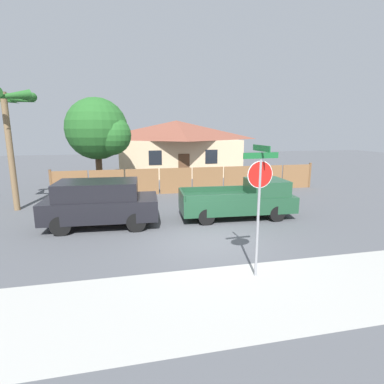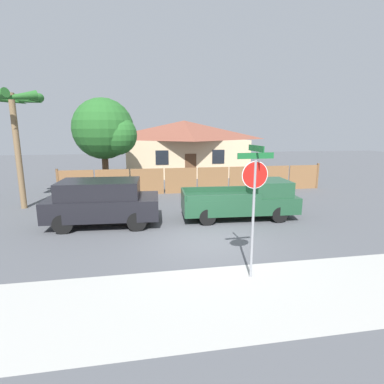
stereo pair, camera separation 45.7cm
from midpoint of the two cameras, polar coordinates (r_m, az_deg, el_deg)
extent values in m
plane|color=#4C4F54|center=(10.73, 4.36, -9.41)|extent=(80.00, 80.00, 0.00)
cube|color=#A3A39E|center=(7.64, 11.34, -18.95)|extent=(36.00, 3.20, 0.01)
cube|color=brown|center=(18.56, -20.47, 1.50)|extent=(1.96, 0.06, 1.57)
cube|color=brown|center=(18.29, -14.18, 1.75)|extent=(1.96, 0.06, 1.57)
cube|color=brown|center=(18.24, -7.78, 1.98)|extent=(1.96, 0.06, 1.57)
cube|color=brown|center=(18.42, -1.42, 2.18)|extent=(1.96, 0.06, 1.57)
cube|color=brown|center=(18.83, 4.73, 2.35)|extent=(1.96, 0.06, 1.57)
cube|color=brown|center=(19.44, 10.57, 2.49)|extent=(1.96, 0.06, 1.57)
cube|color=brown|center=(20.23, 16.00, 2.60)|extent=(1.96, 0.06, 1.57)
cube|color=brown|center=(21.20, 20.98, 2.67)|extent=(1.96, 0.06, 1.57)
cube|color=brown|center=(18.76, -23.54, 1.52)|extent=(0.12, 0.12, 1.67)
cube|color=brown|center=(21.73, 23.30, 2.83)|extent=(0.12, 0.12, 1.67)
cube|color=beige|center=(27.01, -1.01, 6.81)|extent=(9.94, 6.90, 3.01)
pyramid|color=brown|center=(26.90, -1.03, 11.73)|extent=(10.74, 7.45, 1.63)
cube|color=black|center=(23.29, -5.16, 6.55)|extent=(1.00, 0.04, 1.10)
cube|color=black|center=(24.07, 5.58, 6.71)|extent=(1.00, 0.04, 1.10)
cube|color=brown|center=(23.66, 0.30, 4.86)|extent=(0.90, 0.04, 2.00)
cylinder|color=brown|center=(19.80, -15.47, 3.80)|extent=(0.40, 0.40, 2.51)
sphere|color=#235B23|center=(19.63, -15.91, 11.51)|extent=(3.74, 3.74, 3.74)
sphere|color=#266326|center=(19.10, -13.43, 10.51)|extent=(2.43, 2.43, 2.43)
cylinder|color=brown|center=(16.76, -29.57, 6.54)|extent=(0.28, 0.28, 5.55)
cone|color=#235B23|center=(16.48, -27.17, 15.49)|extent=(0.44, 1.82, 0.71)
cone|color=#235B23|center=(17.43, -27.93, 15.15)|extent=(1.80, 1.29, 0.71)
cone|color=#235B23|center=(17.74, -31.03, 14.76)|extent=(1.80, 1.29, 0.71)
cone|color=#235B23|center=(15.82, -29.84, 15.43)|extent=(1.80, 1.29, 0.71)
cube|color=black|center=(12.73, -15.49, -2.75)|extent=(4.56, 2.28, 0.82)
cube|color=black|center=(12.58, -16.18, 0.58)|extent=(3.22, 2.04, 0.69)
cube|color=black|center=(12.42, -9.43, 0.75)|extent=(0.16, 1.79, 0.58)
cylinder|color=black|center=(13.56, -9.04, -3.28)|extent=(0.76, 0.22, 0.76)
cylinder|color=black|center=(11.82, -9.38, -5.57)|extent=(0.76, 0.22, 0.76)
cylinder|color=black|center=(13.96, -20.47, -3.46)|extent=(0.76, 0.22, 0.76)
cylinder|color=black|center=(12.28, -22.43, -5.67)|extent=(0.76, 0.22, 0.76)
cube|color=#1E472D|center=(13.44, 9.83, -2.12)|extent=(5.08, 2.17, 0.70)
cube|color=#1E472D|center=(13.75, 15.42, 0.86)|extent=(1.69, 1.83, 0.67)
cube|color=#1E472D|center=(13.98, 5.53, 0.53)|extent=(3.12, 0.25, 0.25)
cube|color=#1E472D|center=(12.27, 7.29, -1.11)|extent=(3.12, 0.25, 0.25)
cube|color=#1E472D|center=(12.86, -0.62, -0.41)|extent=(0.18, 1.80, 0.25)
cylinder|color=black|center=(14.79, 14.63, -2.38)|extent=(0.69, 0.22, 0.69)
cylinder|color=black|center=(13.30, 17.21, -4.13)|extent=(0.69, 0.22, 0.69)
cylinder|color=black|center=(13.98, 2.72, -2.82)|extent=(0.69, 0.22, 0.69)
cylinder|color=black|center=(12.39, 3.98, -4.77)|extent=(0.69, 0.22, 0.69)
cylinder|color=gray|center=(7.96, 13.15, -5.36)|extent=(0.07, 0.07, 3.15)
cylinder|color=red|center=(7.70, 13.57, 3.18)|extent=(0.66, 0.06, 0.66)
cylinder|color=white|center=(7.70, 13.57, 3.18)|extent=(0.70, 0.05, 0.70)
cube|color=#19602D|center=(7.65, 13.75, 6.72)|extent=(0.96, 0.07, 0.15)
cube|color=#19602D|center=(7.63, 13.81, 8.07)|extent=(0.07, 0.86, 0.15)
camera|label=1|loc=(0.23, -88.82, 0.25)|focal=28.00mm
camera|label=2|loc=(0.23, 91.18, -0.25)|focal=28.00mm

